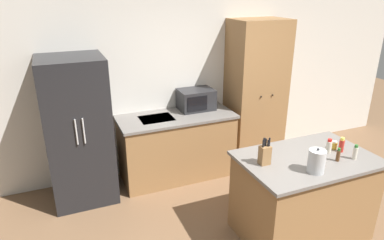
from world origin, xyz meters
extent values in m
cube|color=beige|center=(0.00, 2.33, 1.30)|extent=(7.20, 0.06, 2.60)
cube|color=black|center=(-1.75, 1.93, 0.91)|extent=(0.75, 0.73, 1.81)
cylinder|color=silver|center=(-1.79, 1.55, 1.05)|extent=(0.02, 0.02, 0.30)
cylinder|color=silver|center=(-1.71, 1.55, 1.05)|extent=(0.02, 0.02, 0.30)
cube|color=olive|center=(-0.47, 1.97, 0.44)|extent=(1.55, 0.67, 0.88)
cube|color=slate|center=(-0.47, 1.97, 0.90)|extent=(1.59, 0.71, 0.03)
cube|color=#9EA0A3|center=(-0.75, 1.97, 0.91)|extent=(0.44, 0.34, 0.01)
cube|color=olive|center=(0.80, 2.02, 1.07)|extent=(0.79, 0.57, 2.13)
sphere|color=black|center=(0.71, 1.72, 1.11)|extent=(0.02, 0.02, 0.02)
sphere|color=black|center=(0.90, 1.72, 1.11)|extent=(0.02, 0.02, 0.02)
cube|color=olive|center=(0.34, 0.29, 0.44)|extent=(1.32, 0.83, 0.89)
cube|color=slate|center=(0.34, 0.29, 0.90)|extent=(1.38, 0.89, 0.03)
cube|color=#232326|center=(-0.12, 2.10, 1.06)|extent=(0.49, 0.36, 0.29)
cube|color=black|center=(-0.18, 1.92, 1.06)|extent=(0.29, 0.01, 0.20)
cube|color=olive|center=(-0.15, 0.34, 1.02)|extent=(0.10, 0.08, 0.19)
cylinder|color=black|center=(-0.18, 0.33, 1.15)|extent=(0.02, 0.02, 0.08)
cylinder|color=black|center=(-0.17, 0.34, 1.16)|extent=(0.02, 0.02, 0.09)
cylinder|color=black|center=(-0.15, 0.35, 1.15)|extent=(0.02, 0.02, 0.08)
cylinder|color=black|center=(-0.14, 0.35, 1.15)|extent=(0.02, 0.02, 0.08)
cylinder|color=black|center=(-0.13, 0.33, 1.15)|extent=(0.02, 0.02, 0.07)
cylinder|color=black|center=(-0.11, 0.33, 1.16)|extent=(0.02, 0.02, 0.09)
cylinder|color=#B2281E|center=(0.75, 0.26, 0.99)|extent=(0.05, 0.05, 0.13)
cylinder|color=#E5DB4C|center=(0.75, 0.26, 1.07)|extent=(0.04, 0.04, 0.03)
cylinder|color=beige|center=(0.75, 0.08, 0.99)|extent=(0.05, 0.05, 0.13)
cylinder|color=#286628|center=(0.75, 0.08, 1.06)|extent=(0.03, 0.03, 0.03)
cylinder|color=beige|center=(0.62, 0.30, 0.98)|extent=(0.06, 0.06, 0.13)
cylinder|color=red|center=(0.62, 0.30, 1.06)|extent=(0.04, 0.04, 0.03)
cylinder|color=#563319|center=(0.56, 0.11, 0.98)|extent=(0.04, 0.04, 0.12)
cylinder|color=#286628|center=(0.56, 0.11, 1.05)|extent=(0.03, 0.03, 0.03)
cylinder|color=gold|center=(0.73, 0.34, 0.96)|extent=(0.06, 0.06, 0.07)
cylinder|color=silver|center=(0.73, 0.34, 1.00)|extent=(0.05, 0.05, 0.02)
cylinder|color=#B2B5B7|center=(0.21, 0.03, 1.03)|extent=(0.16, 0.16, 0.22)
sphere|color=#262628|center=(0.21, 0.03, 1.16)|extent=(0.02, 0.02, 0.02)
camera|label=1|loc=(-1.93, -2.13, 2.54)|focal=32.00mm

